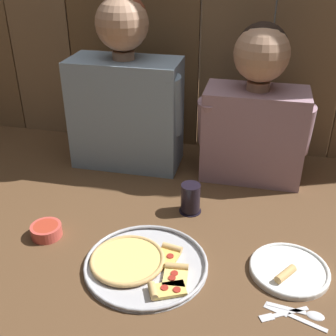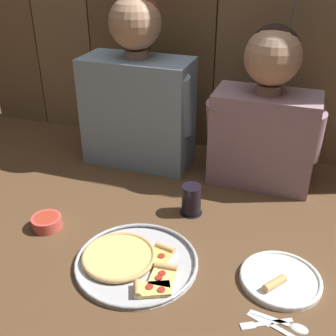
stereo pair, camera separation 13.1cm
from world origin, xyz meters
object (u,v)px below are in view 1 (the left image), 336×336
(diner_left, at_px, (125,92))
(pizza_tray, at_px, (141,263))
(dipping_bowl, at_px, (46,230))
(diner_right, at_px, (256,109))
(dinner_plate, at_px, (289,270))
(drinking_glass, at_px, (190,198))

(diner_left, bearing_deg, pizza_tray, -69.43)
(dipping_bowl, height_order, diner_left, diner_left)
(dipping_bowl, relative_size, diner_right, 0.17)
(pizza_tray, relative_size, dinner_plate, 1.59)
(dinner_plate, xyz_separation_m, diner_right, (-0.14, 0.52, 0.26))
(pizza_tray, distance_m, diner_right, 0.69)
(pizza_tray, bearing_deg, dipping_bowl, 168.32)
(dinner_plate, bearing_deg, diner_right, 104.77)
(dipping_bowl, bearing_deg, dinner_plate, -0.18)
(drinking_glass, relative_size, diner_left, 0.16)
(drinking_glass, xyz_separation_m, diner_left, (-0.31, 0.29, 0.25))
(pizza_tray, relative_size, diner_left, 0.54)
(dinner_plate, height_order, dipping_bowl, dipping_bowl)
(dinner_plate, xyz_separation_m, dipping_bowl, (-0.72, 0.00, 0.01))
(dinner_plate, xyz_separation_m, diner_left, (-0.62, 0.52, 0.29))
(drinking_glass, relative_size, dipping_bowl, 1.09)
(dinner_plate, relative_size, diner_right, 0.38)
(dinner_plate, bearing_deg, pizza_tray, -170.96)
(drinking_glass, height_order, dipping_bowl, drinking_glass)
(dinner_plate, distance_m, diner_right, 0.60)
(drinking_glass, bearing_deg, diner_right, 58.67)
(dinner_plate, height_order, diner_right, diner_right)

